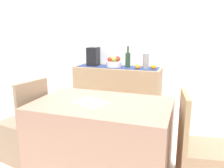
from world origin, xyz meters
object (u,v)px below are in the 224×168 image
Objects in this scene: chair_near_window at (25,136)px; open_book at (90,103)px; coffee_maker at (93,57)px; dining_table at (102,139)px; wine_bottle at (128,60)px; fruit_bowl at (114,64)px; ceramic_vase at (146,61)px; chair_by_corner at (200,166)px; sideboard_console at (117,94)px.

open_book is at bearing -3.95° from chair_near_window.
coffee_maker reaches higher than dining_table.
wine_bottle reaches higher than open_book.
open_book reaches higher than dining_table.
dining_table is (0.66, -1.38, -0.62)m from coffee_maker.
chair_near_window is at bearing -112.20° from fruit_bowl.
ceramic_vase is at bearing 0.00° from wine_bottle.
ceramic_vase reaches higher than chair_near_window.
wine_bottle is (0.22, 0.00, 0.07)m from fruit_bowl.
sideboard_console is at bearing 130.36° from chair_by_corner.
wine_bottle is 1.85m from chair_by_corner.
fruit_bowl is at bearing 180.00° from sideboard_console.
open_book is (0.19, -1.44, 0.33)m from sideboard_console.
wine_bottle is 0.55m from coffee_maker.
sideboard_console is 1.52m from chair_near_window.
coffee_maker is (-0.33, 0.00, 0.10)m from fruit_bowl.
fruit_bowl is at bearing 131.70° from chair_by_corner.
dining_table is at bearing 0.21° from chair_near_window.
fruit_bowl is 0.25× the size of chair_by_corner.
sideboard_console is 0.47m from fruit_bowl.
open_book is at bearing -82.50° from sideboard_console.
chair_near_window is 1.80m from chair_by_corner.
chair_near_window is (-0.23, -1.38, -0.72)m from coffee_maker.
wine_bottle is 0.35× the size of chair_by_corner.
chair_near_window is at bearing -119.43° from wine_bottle.
dining_table is 1.41× the size of chair_by_corner.
coffee_maker is 0.22× the size of dining_table.
ceramic_vase is (0.48, 0.00, 0.06)m from fruit_bowl.
coffee_maker is 1.58m from chair_near_window.
ceramic_vase reaches higher than sideboard_console.
coffee_maker reaches higher than chair_by_corner.
dining_table is at bearing -85.12° from wine_bottle.
coffee_maker is 2.21m from chair_by_corner.
chair_near_window is (-0.78, -1.38, -0.70)m from wine_bottle.
dining_table is (0.28, -1.38, -0.05)m from sideboard_console.
wine_bottle reaches higher than ceramic_vase.
wine_bottle is 1.51m from dining_table.
wine_bottle is 0.25× the size of dining_table.
fruit_bowl reaches higher than chair_near_window.
wine_bottle is 1.13× the size of open_book.
wine_bottle is (0.16, 0.00, 0.54)m from sideboard_console.
ceramic_vase is 1.72m from chair_by_corner.
fruit_bowl reaches higher than chair_by_corner.
sideboard_console is 1.82m from chair_by_corner.
wine_bottle is at bearing 0.00° from sideboard_console.
wine_bottle is 0.35× the size of chair_near_window.
chair_by_corner is at bearing -41.51° from coffee_maker.
ceramic_vase reaches higher than dining_table.
coffee_maker reaches higher than fruit_bowl.
open_book is at bearing -88.79° from wine_bottle.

